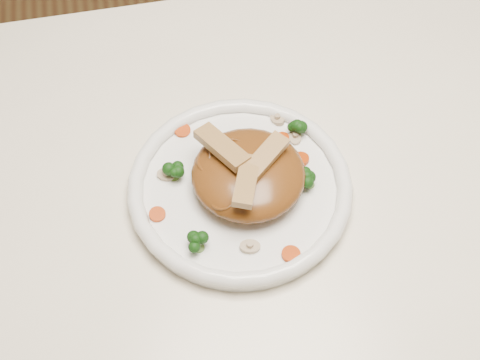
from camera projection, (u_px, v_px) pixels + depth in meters
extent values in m
cube|color=white|center=(312.00, 192.00, 0.81)|extent=(1.20, 0.80, 0.04)
cylinder|color=white|center=(240.00, 190.00, 0.78)|extent=(0.35, 0.35, 0.02)
ellipsoid|color=brown|center=(248.00, 174.00, 0.75)|extent=(0.17, 0.17, 0.05)
cube|color=tan|center=(265.00, 157.00, 0.73)|extent=(0.07, 0.06, 0.01)
cube|color=tan|center=(222.00, 147.00, 0.74)|extent=(0.06, 0.08, 0.01)
cube|color=tan|center=(247.00, 181.00, 0.71)|extent=(0.05, 0.08, 0.01)
cylinder|color=#B22D06|center=(282.00, 138.00, 0.81)|extent=(0.02, 0.02, 0.00)
cylinder|color=#B22D06|center=(157.00, 214.00, 0.74)|extent=(0.03, 0.03, 0.00)
cylinder|color=#B22D06|center=(300.00, 159.00, 0.79)|extent=(0.03, 0.03, 0.00)
cylinder|color=#B22D06|center=(182.00, 130.00, 0.82)|extent=(0.03, 0.03, 0.00)
cylinder|color=#B22D06|center=(291.00, 254.00, 0.71)|extent=(0.03, 0.03, 0.00)
cylinder|color=#C8B296|center=(250.00, 247.00, 0.72)|extent=(0.03, 0.03, 0.01)
cylinder|color=#C8B296|center=(295.00, 137.00, 0.81)|extent=(0.03, 0.03, 0.01)
cylinder|color=#C8B296|center=(166.00, 175.00, 0.78)|extent=(0.03, 0.03, 0.01)
cylinder|color=#C8B296|center=(277.00, 119.00, 0.83)|extent=(0.03, 0.03, 0.01)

